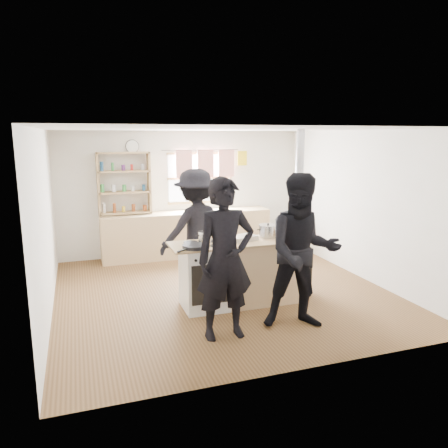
% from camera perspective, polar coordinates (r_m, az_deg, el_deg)
% --- Properties ---
extents(ground, '(5.00, 5.00, 0.01)m').
position_cam_1_polar(ground, '(6.96, -0.26, -8.79)').
color(ground, brown).
rests_on(ground, ground).
extents(back_counter, '(3.40, 0.55, 0.90)m').
position_cam_1_polar(back_counter, '(8.88, -4.81, -1.28)').
color(back_counter, tan).
rests_on(back_counter, ground).
extents(shelving_unit, '(1.00, 0.28, 1.20)m').
position_cam_1_polar(shelving_unit, '(8.62, -12.92, 5.25)').
color(shelving_unit, tan).
rests_on(shelving_unit, back_counter).
extents(thermos, '(0.10, 0.10, 0.32)m').
position_cam_1_polar(thermos, '(8.98, -0.14, 2.85)').
color(thermos, silver).
rests_on(thermos, back_counter).
extents(cooking_island, '(1.97, 0.64, 0.93)m').
position_cam_1_polar(cooking_island, '(6.36, 2.56, -6.28)').
color(cooking_island, white).
rests_on(cooking_island, ground).
extents(skillet_greens, '(0.46, 0.46, 0.05)m').
position_cam_1_polar(skillet_greens, '(5.84, -3.86, -2.90)').
color(skillet_greens, black).
rests_on(skillet_greens, cooking_island).
extents(roast_tray, '(0.42, 0.34, 0.07)m').
position_cam_1_polar(roast_tray, '(6.27, 2.54, -1.80)').
color(roast_tray, silver).
rests_on(roast_tray, cooking_island).
extents(stockpot_stove, '(0.21, 0.21, 0.17)m').
position_cam_1_polar(stockpot_stove, '(6.18, -2.47, -1.64)').
color(stockpot_stove, silver).
rests_on(stockpot_stove, cooking_island).
extents(stockpot_counter, '(0.28, 0.28, 0.21)m').
position_cam_1_polar(stockpot_counter, '(6.48, 5.76, -0.90)').
color(stockpot_counter, '#BBBBBD').
rests_on(stockpot_counter, cooking_island).
extents(bread_board, '(0.31, 0.24, 0.12)m').
position_cam_1_polar(bread_board, '(6.42, 8.46, -1.48)').
color(bread_board, tan).
rests_on(bread_board, cooking_island).
extents(flue_heater, '(0.35, 0.35, 2.50)m').
position_cam_1_polar(flue_heater, '(6.74, 9.49, -3.80)').
color(flue_heater, black).
rests_on(flue_heater, ground).
extents(person_near_left, '(0.72, 0.48, 1.95)m').
position_cam_1_polar(person_near_left, '(5.17, 0.19, -4.62)').
color(person_near_left, black).
rests_on(person_near_left, ground).
extents(person_near_right, '(1.12, 0.97, 1.96)m').
position_cam_1_polar(person_near_right, '(5.53, 10.23, -3.63)').
color(person_near_right, black).
rests_on(person_near_right, ground).
extents(person_far, '(1.37, 1.01, 1.90)m').
position_cam_1_polar(person_far, '(6.96, -3.66, -0.62)').
color(person_far, black).
rests_on(person_far, ground).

